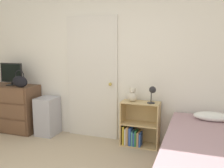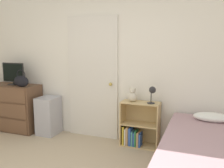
% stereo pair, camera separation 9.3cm
% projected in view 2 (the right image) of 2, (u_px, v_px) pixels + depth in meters
% --- Properties ---
extents(wall_back, '(10.00, 0.06, 2.55)m').
position_uv_depth(wall_back, '(111.00, 64.00, 4.15)').
color(wall_back, white).
rests_on(wall_back, ground_plane).
extents(door_closed, '(0.91, 0.09, 2.07)m').
position_uv_depth(door_closed, '(93.00, 78.00, 4.25)').
color(door_closed, silver).
rests_on(door_closed, ground_plane).
extents(dresser, '(0.96, 0.45, 0.86)m').
position_uv_depth(dresser, '(15.00, 107.00, 4.68)').
color(dresser, brown).
rests_on(dresser, ground_plane).
extents(tv, '(0.46, 0.16, 0.40)m').
position_uv_depth(tv, '(13.00, 73.00, 4.56)').
color(tv, black).
rests_on(tv, dresser).
extents(handbag, '(0.31, 0.10, 0.30)m').
position_uv_depth(handbag, '(21.00, 81.00, 4.36)').
color(handbag, black).
rests_on(handbag, dresser).
extents(storage_bin, '(0.33, 0.39, 0.67)m').
position_uv_depth(storage_bin, '(49.00, 116.00, 4.47)').
color(storage_bin, '#ADADB7').
rests_on(storage_bin, ground_plane).
extents(bookshelf, '(0.60, 0.28, 0.71)m').
position_uv_depth(bookshelf, '(137.00, 129.00, 3.96)').
color(bookshelf, tan).
rests_on(bookshelf, ground_plane).
extents(teddy_bear, '(0.15, 0.15, 0.22)m').
position_uv_depth(teddy_bear, '(133.00, 96.00, 3.90)').
color(teddy_bear, beige).
rests_on(teddy_bear, bookshelf).
extents(desk_lamp, '(0.13, 0.13, 0.27)m').
position_uv_depth(desk_lamp, '(152.00, 92.00, 3.73)').
color(desk_lamp, '#262628').
rests_on(desk_lamp, bookshelf).
extents(bed, '(1.10, 1.91, 0.68)m').
position_uv_depth(bed, '(211.00, 162.00, 2.83)').
color(bed, brown).
rests_on(bed, ground_plane).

